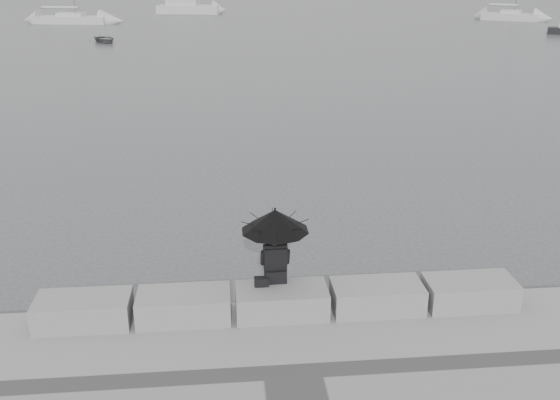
{
  "coord_description": "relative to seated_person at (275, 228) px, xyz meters",
  "views": [
    {
      "loc": [
        -0.93,
        -9.98,
        6.29
      ],
      "look_at": [
        0.29,
        3.0,
        1.34
      ],
      "focal_mm": 40.0,
      "sensor_mm": 36.0,
      "label": 1
    }
  ],
  "objects": [
    {
      "name": "dinghy",
      "position": [
        -10.63,
        45.76,
        -1.74
      ],
      "size": [
        3.4,
        2.77,
        0.53
      ],
      "primitive_type": "imported",
      "rotation": [
        0.0,
        0.0,
        0.54
      ],
      "color": "gray",
      "rests_on": "ground"
    },
    {
      "name": "sailboat_right",
      "position": [
        33.48,
        63.75,
        -1.47
      ],
      "size": [
        6.69,
        5.54,
        12.9
      ],
      "rotation": [
        0.0,
        0.0,
        -0.58
      ],
      "color": "silver",
      "rests_on": "ground"
    },
    {
      "name": "stone_block_right",
      "position": [
        1.78,
        -0.33,
        -1.26
      ],
      "size": [
        1.6,
        0.8,
        0.5
      ],
      "primitive_type": "cube",
      "color": "gray",
      "rests_on": "promenade"
    },
    {
      "name": "motor_cruiser",
      "position": [
        -4.82,
        78.05,
        -1.12
      ],
      "size": [
        8.73,
        4.45,
        4.5
      ],
      "rotation": [
        0.0,
        0.0,
        -0.21
      ],
      "color": "silver",
      "rests_on": "ground"
    },
    {
      "name": "bag",
      "position": [
        -0.26,
        -0.19,
        -0.93
      ],
      "size": [
        0.25,
        0.14,
        0.16
      ],
      "primitive_type": "cube",
      "color": "black",
      "rests_on": "stone_block_centre"
    },
    {
      "name": "sailboat_left",
      "position": [
        -17.27,
        64.28,
        -1.49
      ],
      "size": [
        8.68,
        4.14,
        12.9
      ],
      "rotation": [
        0.0,
        0.0,
        -0.22
      ],
      "color": "silver",
      "rests_on": "ground"
    },
    {
      "name": "ground",
      "position": [
        0.08,
        0.12,
        -2.01
      ],
      "size": [
        360.0,
        360.0,
        0.0
      ],
      "primitive_type": "plane",
      "color": "#434648",
      "rests_on": "ground"
    },
    {
      "name": "stone_block_far_left",
      "position": [
        -3.32,
        -0.33,
        -1.26
      ],
      "size": [
        1.6,
        0.8,
        0.5
      ],
      "primitive_type": "cube",
      "color": "gray",
      "rests_on": "promenade"
    },
    {
      "name": "stone_block_far_right",
      "position": [
        3.48,
        -0.33,
        -1.26
      ],
      "size": [
        1.6,
        0.8,
        0.5
      ],
      "primitive_type": "cube",
      "color": "gray",
      "rests_on": "promenade"
    },
    {
      "name": "stone_block_centre",
      "position": [
        0.08,
        -0.33,
        -1.26
      ],
      "size": [
        1.6,
        0.8,
        0.5
      ],
      "primitive_type": "cube",
      "color": "gray",
      "rests_on": "promenade"
    },
    {
      "name": "stone_block_left",
      "position": [
        -1.62,
        -0.33,
        -1.26
      ],
      "size": [
        1.6,
        0.8,
        0.5
      ],
      "primitive_type": "cube",
      "color": "gray",
      "rests_on": "promenade"
    },
    {
      "name": "seated_person",
      "position": [
        0.0,
        0.0,
        0.0
      ],
      "size": [
        1.2,
        1.2,
        1.39
      ],
      "rotation": [
        0.0,
        0.0,
        0.03
      ],
      "color": "black",
      "rests_on": "stone_block_centre"
    }
  ]
}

